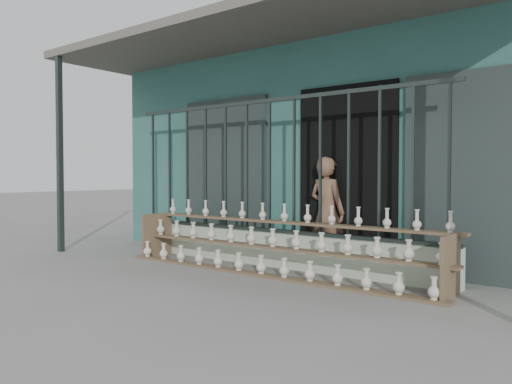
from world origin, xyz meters
The scene contains 6 objects.
ground centered at (0.00, 0.00, 0.00)m, with size 60.00×60.00×0.00m, color slate.
workshop_building centered at (0.00, 4.23, 1.62)m, with size 7.40×6.60×3.21m.
parapet_wall centered at (0.00, 1.30, 0.23)m, with size 5.00×0.20×0.45m, color beige.
security_fence centered at (0.00, 1.30, 1.35)m, with size 5.00×0.04×1.80m.
shelf_rack centered at (0.34, 0.88, 0.36)m, with size 4.50×0.68×0.85m.
elderly_woman centered at (0.66, 1.68, 0.73)m, with size 0.53×0.35×1.46m, color brown.
Camera 1 is at (3.94, -4.13, 1.23)m, focal length 35.00 mm.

